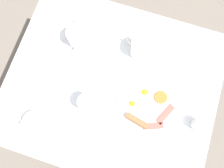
{
  "coord_description": "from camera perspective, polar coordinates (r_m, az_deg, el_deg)",
  "views": [
    {
      "loc": [
        0.22,
        0.07,
        1.83
      ],
      "look_at": [
        0.0,
        0.0,
        0.79
      ],
      "focal_mm": 35.0,
      "sensor_mm": 36.0,
      "label": 1
    }
  ],
  "objects": [
    {
      "name": "spoon_for_tea",
      "position": [
        1.26,
        -15.07,
        17.0
      ],
      "size": [
        0.13,
        0.08,
        0.0
      ],
      "rotation": [
        0.0,
        0.0,
        5.22
      ],
      "color": "silver",
      "rests_on": "table"
    },
    {
      "name": "breakfast_plate",
      "position": [
        1.07,
        9.31,
        -6.52
      ],
      "size": [
        0.32,
        0.32,
        0.04
      ],
      "color": "white",
      "rests_on": "table"
    },
    {
      "name": "creamer_jug",
      "position": [
        1.1,
        21.72,
        -9.89
      ],
      "size": [
        0.08,
        0.06,
        0.07
      ],
      "color": "white",
      "rests_on": "table"
    },
    {
      "name": "table",
      "position": [
        1.16,
        0.0,
        -1.09
      ],
      "size": [
        0.88,
        1.04,
        0.77
      ],
      "color": "silver",
      "rests_on": "ground_plane"
    },
    {
      "name": "ground_plane",
      "position": [
        1.84,
        0.0,
        -5.37
      ],
      "size": [
        8.0,
        8.0,
        0.0
      ],
      "primitive_type": "plane",
      "color": "#70665B"
    },
    {
      "name": "teapot_near",
      "position": [
        1.12,
        -8.95,
        12.32
      ],
      "size": [
        0.19,
        0.1,
        0.13
      ],
      "rotation": [
        0.0,
        0.0,
        0.28
      ],
      "color": "white",
      "rests_on": "table"
    },
    {
      "name": "fork_by_plate",
      "position": [
        1.18,
        -18.49,
        6.34
      ],
      "size": [
        0.15,
        0.11,
        0.0
      ],
      "rotation": [
        0.0,
        0.0,
        0.95
      ],
      "color": "silver",
      "rests_on": "table"
    },
    {
      "name": "teacup_with_saucer_left",
      "position": [
        1.1,
        -19.79,
        -9.24
      ],
      "size": [
        0.13,
        0.13,
        0.06
      ],
      "color": "white",
      "rests_on": "table"
    },
    {
      "name": "napkin_folded",
      "position": [
        1.06,
        -0.65,
        -17.1
      ],
      "size": [
        0.15,
        0.15,
        0.01
      ],
      "rotation": [
        0.0,
        0.0,
        3.89
      ],
      "color": "white",
      "rests_on": "table"
    },
    {
      "name": "water_glass_tall",
      "position": [
        1.13,
        -23.21,
        0.39
      ],
      "size": [
        0.08,
        0.08,
        0.09
      ],
      "color": "white",
      "rests_on": "table"
    },
    {
      "name": "water_glass_short",
      "position": [
        1.02,
        -6.51,
        -5.01
      ],
      "size": [
        0.08,
        0.08,
        0.1
      ],
      "color": "white",
      "rests_on": "table"
    },
    {
      "name": "knife_by_plate",
      "position": [
        1.17,
        20.0,
        2.85
      ],
      "size": [
        0.19,
        0.08,
        0.0
      ],
      "rotation": [
        0.0,
        0.0,
        1.2
      ],
      "color": "silver",
      "rests_on": "table"
    },
    {
      "name": "teapot_far",
      "position": [
        1.09,
        7.51,
        9.42
      ],
      "size": [
        0.1,
        0.19,
        0.13
      ],
      "rotation": [
        0.0,
        0.0,
        1.21
      ],
      "color": "white",
      "rests_on": "table"
    }
  ]
}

